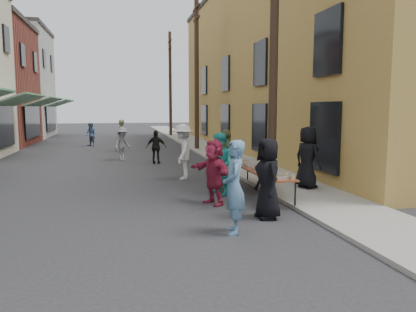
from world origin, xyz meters
name	(u,v)px	position (x,y,z in m)	size (l,w,h in m)	color
ground	(135,225)	(0.00, 0.00, 0.00)	(120.00, 120.00, 0.00)	#28282B
sidewalk	(208,149)	(5.00, 15.00, 0.05)	(2.20, 60.00, 0.10)	gray
building_ochre	(312,66)	(11.10, 14.00, 5.00)	(10.00, 28.00, 10.00)	#A8833C
utility_pole_near	(274,40)	(4.30, 3.00, 4.50)	(0.26, 0.26, 9.00)	#2D2116
utility_pole_mid	(197,73)	(4.30, 15.00, 4.50)	(0.26, 0.26, 9.00)	#2D2116
utility_pole_far	(170,85)	(4.30, 27.00, 4.50)	(0.26, 0.26, 9.00)	#2D2116
serving_table	(258,170)	(3.65, 2.38, 0.71)	(0.70, 4.00, 0.75)	brown
catering_tray_sausage	(281,177)	(3.65, 0.73, 0.79)	(0.50, 0.33, 0.08)	maroon
catering_tray_foil_b	(271,173)	(3.65, 1.38, 0.79)	(0.50, 0.33, 0.08)	#B2B2B7
catering_tray_buns	(262,169)	(3.65, 2.08, 0.79)	(0.50, 0.33, 0.08)	tan
catering_tray_foil_d	(254,166)	(3.65, 2.78, 0.79)	(0.50, 0.33, 0.08)	#B2B2B7
catering_tray_buns_end	(247,163)	(3.65, 3.48, 0.79)	(0.50, 0.33, 0.08)	tan
condiment_jar_a	(277,180)	(3.43, 0.43, 0.79)	(0.07, 0.07, 0.08)	#A57F26
condiment_jar_b	(276,179)	(3.43, 0.53, 0.79)	(0.07, 0.07, 0.08)	#A57F26
condiment_jar_c	(274,178)	(3.43, 0.63, 0.79)	(0.07, 0.07, 0.08)	#A57F26
cup_stack	(293,178)	(3.85, 0.48, 0.81)	(0.08, 0.08, 0.12)	tan
guest_front_a	(268,179)	(2.99, -0.08, 0.92)	(0.90, 0.58, 1.84)	black
guest_front_b	(234,187)	(1.93, -0.99, 0.94)	(0.69, 0.45, 1.89)	#547FA3
guest_front_c	(220,164)	(2.53, 2.54, 0.91)	(0.88, 0.69, 1.81)	teal
guest_front_d	(183,152)	(1.92, 5.36, 0.98)	(1.26, 0.72, 1.95)	silver
guest_front_e	(226,159)	(2.94, 3.37, 0.93)	(1.09, 0.46, 1.87)	#656C3E
guest_queue_back	(214,172)	(2.10, 1.49, 0.86)	(1.59, 0.51, 1.71)	#9D223E
server	(307,157)	(5.25, 2.52, 1.03)	(0.91, 0.59, 1.86)	black
passerby_left	(122,144)	(-0.09, 11.13, 0.79)	(1.02, 0.59, 1.59)	gray
passerby_mid	(156,147)	(1.38, 9.58, 0.75)	(0.88, 0.37, 1.51)	black
passerby_right	(121,136)	(-0.12, 15.15, 0.92)	(0.67, 0.44, 1.83)	#5F673B
passerby_far	(91,134)	(-2.01, 18.88, 0.77)	(0.75, 0.59, 1.55)	#49638E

